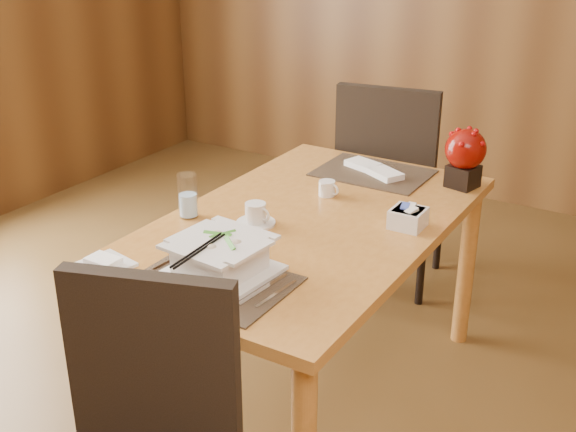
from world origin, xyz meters
The scene contains 12 objects.
dining_table centered at (0.00, 0.60, 0.65)m, with size 0.90×1.50×0.75m.
placemat_near centered at (0.00, 0.05, 0.75)m, with size 0.45×0.33×0.01m, color black.
placemat_far centered at (0.00, 1.15, 0.75)m, with size 0.45×0.33×0.01m, color black.
soup_setting centered at (-0.01, 0.10, 0.81)m, with size 0.32×0.32×0.12m.
coffee_cup centered at (-0.13, 0.47, 0.78)m, with size 0.14×0.14×0.08m.
water_glass centered at (-0.37, 0.40, 0.83)m, with size 0.07×0.07×0.16m, color white.
creamer_jug centered at (-0.05, 0.84, 0.78)m, with size 0.08×0.08×0.06m, color silver, non-canonical shape.
sugar_caddy centered at (0.33, 0.72, 0.78)m, with size 0.11×0.11×0.07m, color silver.
berry_decor centered at (0.36, 1.19, 0.88)m, with size 0.16×0.16×0.23m.
napkins_far centered at (0.01, 1.15, 0.77)m, with size 0.28×0.10×0.02m, color white, non-canonical shape.
bread_plate centered at (-0.35, -0.04, 0.76)m, with size 0.15×0.15×0.01m, color silver.
far_chair centered at (-0.09, 1.57, 0.59)m, with size 0.55×0.56×1.04m.
Camera 1 is at (1.15, -1.43, 1.77)m, focal length 45.00 mm.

